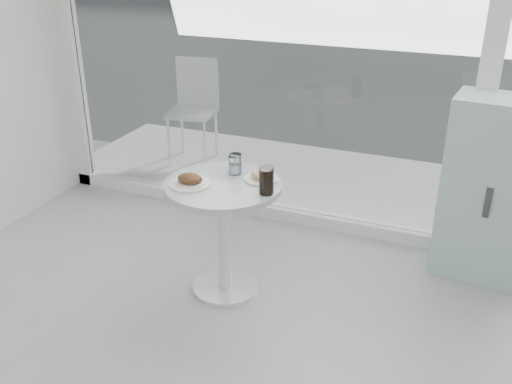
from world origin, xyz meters
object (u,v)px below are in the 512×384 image
at_px(water_tumbler_b, 234,166).
at_px(cola_glass, 266,181).
at_px(patio_chair, 195,103).
at_px(water_tumbler_a, 235,165).
at_px(main_table, 224,215).
at_px(plate_fritter, 190,181).
at_px(mint_cabinet, 489,190).
at_px(plate_donut, 261,177).

bearing_deg(water_tumbler_b, cola_glass, -34.02).
bearing_deg(patio_chair, water_tumbler_a, -63.71).
relative_size(water_tumbler_b, cola_glass, 0.70).
relative_size(main_table, plate_fritter, 3.08).
relative_size(plate_fritter, water_tumbler_b, 2.13).
bearing_deg(main_table, mint_cabinet, 29.43).
bearing_deg(cola_glass, water_tumbler_a, 144.74).
bearing_deg(main_table, plate_donut, 35.13).
height_order(patio_chair, water_tumbler_a, patio_chair).
xyz_separation_m(mint_cabinet, plate_donut, (-1.32, -0.72, 0.17)).
distance_m(water_tumbler_a, cola_glass, 0.36).
bearing_deg(water_tumbler_b, water_tumbler_a, 29.17).
distance_m(main_table, water_tumbler_b, 0.32).
relative_size(main_table, plate_donut, 3.61).
xyz_separation_m(patio_chair, plate_fritter, (1.06, -2.04, 0.18)).
distance_m(mint_cabinet, water_tumbler_b, 1.68).
bearing_deg(water_tumbler_a, plate_fritter, -124.41).
relative_size(patio_chair, plate_donut, 4.66).
relative_size(plate_fritter, cola_glass, 1.50).
xyz_separation_m(plate_donut, water_tumbler_b, (-0.19, 0.03, 0.03)).
xyz_separation_m(mint_cabinet, water_tumbler_b, (-1.52, -0.69, 0.20)).
xyz_separation_m(plate_donut, water_tumbler_a, (-0.19, 0.03, 0.04)).
xyz_separation_m(water_tumbler_a, water_tumbler_b, (-0.01, -0.00, -0.01)).
bearing_deg(water_tumbler_a, mint_cabinet, 24.54).
bearing_deg(water_tumbler_b, plate_fritter, -123.70).
distance_m(mint_cabinet, plate_fritter, 1.95).
xyz_separation_m(main_table, plate_donut, (0.20, 0.14, 0.24)).
bearing_deg(mint_cabinet, water_tumbler_b, -148.83).
distance_m(main_table, plate_fritter, 0.32).
relative_size(main_table, water_tumbler_a, 5.91).
xyz_separation_m(patio_chair, plate_donut, (1.43, -1.80, 0.17)).
height_order(mint_cabinet, water_tumbler_b, mint_cabinet).
height_order(mint_cabinet, plate_donut, mint_cabinet).
height_order(patio_chair, cola_glass, patio_chair).
relative_size(main_table, cola_glass, 4.62).
xyz_separation_m(plate_fritter, plate_donut, (0.37, 0.23, -0.01)).
height_order(main_table, cola_glass, cola_glass).
bearing_deg(water_tumbler_a, water_tumbler_b, -150.83).
height_order(plate_donut, cola_glass, cola_glass).
bearing_deg(cola_glass, patio_chair, 127.69).
xyz_separation_m(patio_chair, cola_glass, (1.53, -1.98, 0.23)).
height_order(plate_fritter, cola_glass, cola_glass).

